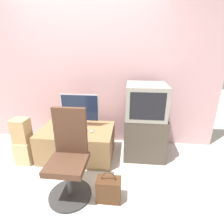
# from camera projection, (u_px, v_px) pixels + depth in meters

# --- Properties ---
(ground_plane) EXTENTS (12.00, 12.00, 0.00)m
(ground_plane) POSITION_uv_depth(u_px,v_px,m) (66.00, 191.00, 2.14)
(ground_plane) COLOR beige
(wall_back) EXTENTS (4.40, 0.05, 2.60)m
(wall_back) POSITION_uv_depth(u_px,v_px,m) (87.00, 70.00, 2.93)
(wall_back) COLOR #CC9EA3
(wall_back) RESTS_ON ground_plane
(desk) EXTENTS (1.12, 0.72, 0.47)m
(desk) POSITION_uv_depth(u_px,v_px,m) (77.00, 142.00, 2.78)
(desk) COLOR #937047
(desk) RESTS_ON ground_plane
(side_stand) EXTENTS (0.62, 0.57, 0.67)m
(side_stand) POSITION_uv_depth(u_px,v_px,m) (144.00, 136.00, 2.77)
(side_stand) COLOR #4C4238
(side_stand) RESTS_ON ground_plane
(main_monitor) EXTENTS (0.59, 0.20, 0.52)m
(main_monitor) POSITION_uv_depth(u_px,v_px,m) (80.00, 110.00, 2.72)
(main_monitor) COLOR silver
(main_monitor) RESTS_ON desk
(keyboard) EXTENTS (0.33, 0.10, 0.01)m
(keyboard) POSITION_uv_depth(u_px,v_px,m) (76.00, 132.00, 2.59)
(keyboard) COLOR #2D2D2D
(keyboard) RESTS_ON desk
(mouse) EXTENTS (0.05, 0.04, 0.03)m
(mouse) POSITION_uv_depth(u_px,v_px,m) (92.00, 131.00, 2.59)
(mouse) COLOR silver
(mouse) RESTS_ON desk
(crt_tv) EXTENTS (0.57, 0.55, 0.49)m
(crt_tv) POSITION_uv_depth(u_px,v_px,m) (146.00, 101.00, 2.56)
(crt_tv) COLOR gray
(crt_tv) RESTS_ON side_stand
(office_chair) EXTENTS (0.50, 0.50, 1.04)m
(office_chair) POSITION_uv_depth(u_px,v_px,m) (69.00, 161.00, 1.97)
(office_chair) COLOR #333333
(office_chair) RESTS_ON ground_plane
(cardboard_box_lower) EXTENTS (0.24, 0.24, 0.35)m
(cardboard_box_lower) POSITION_uv_depth(u_px,v_px,m) (25.00, 151.00, 2.64)
(cardboard_box_lower) COLOR #D1B27F
(cardboard_box_lower) RESTS_ON ground_plane
(cardboard_box_upper) EXTENTS (0.22, 0.20, 0.35)m
(cardboard_box_upper) POSITION_uv_depth(u_px,v_px,m) (21.00, 130.00, 2.52)
(cardboard_box_upper) COLOR tan
(cardboard_box_upper) RESTS_ON cardboard_box_lower
(handbag) EXTENTS (0.28, 0.16, 0.38)m
(handbag) POSITION_uv_depth(u_px,v_px,m) (109.00, 189.00, 1.97)
(handbag) COLOR #4C2D19
(handbag) RESTS_ON ground_plane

